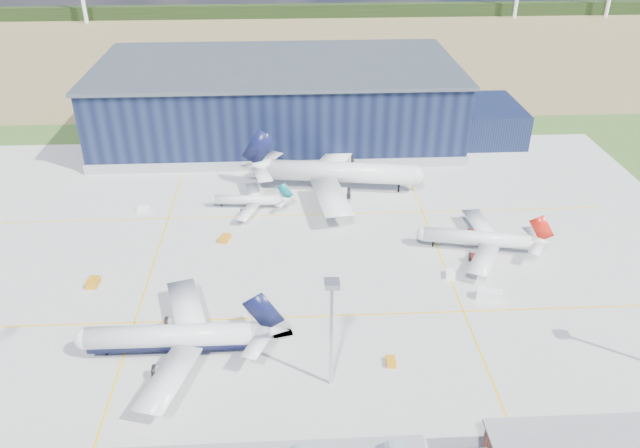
{
  "coord_description": "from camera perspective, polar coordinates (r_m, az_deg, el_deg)",
  "views": [
    {
      "loc": [
        3.4,
        -115.4,
        82.74
      ],
      "look_at": [
        10.5,
        16.45,
        7.6
      ],
      "focal_mm": 35.0,
      "sensor_mm": 36.0,
      "label": 1
    }
  ],
  "objects": [
    {
      "name": "gse_van_a",
      "position": [
        143.25,
        15.22,
        -6.27
      ],
      "size": [
        5.94,
        4.0,
        2.39
      ],
      "primitive_type": "cube",
      "rotation": [
        0.0,
        0.0,
        1.25
      ],
      "color": "white",
      "rests_on": "ground"
    },
    {
      "name": "airliner_widebody",
      "position": [
        181.71,
        1.93,
        5.65
      ],
      "size": [
        61.89,
        60.89,
        17.82
      ],
      "primitive_type": null,
      "rotation": [
        0.0,
        0.0,
        -0.15
      ],
      "color": "silver",
      "rests_on": "ground"
    },
    {
      "name": "car_b",
      "position": [
        129.1,
        -3.42,
        -9.91
      ],
      "size": [
        4.15,
        2.27,
        1.3
      ],
      "primitive_type": "imported",
      "rotation": [
        0.0,
        0.0,
        1.81
      ],
      "color": "#99999E",
      "rests_on": "ground"
    },
    {
      "name": "gse_tug_b",
      "position": [
        123.23,
        6.5,
        -12.41
      ],
      "size": [
        1.87,
        2.75,
        1.18
      ],
      "primitive_type": "cube",
      "rotation": [
        0.0,
        0.0,
        -0.02
      ],
      "color": "orange",
      "rests_on": "ground"
    },
    {
      "name": "light_mast_center",
      "position": [
        108.94,
        1.06,
        -8.52
      ],
      "size": [
        2.6,
        2.6,
        23.0
      ],
      "color": "silver",
      "rests_on": "ground"
    },
    {
      "name": "airliner_navy",
      "position": [
        124.21,
        -13.61,
        -9.08
      ],
      "size": [
        41.65,
        40.75,
        13.49
      ],
      "primitive_type": null,
      "rotation": [
        0.0,
        0.0,
        3.13
      ],
      "color": "silver",
      "rests_on": "ground"
    },
    {
      "name": "airliner_regional",
      "position": [
        174.65,
        -6.65,
        2.6
      ],
      "size": [
        26.2,
        25.73,
        7.83
      ],
      "primitive_type": null,
      "rotation": [
        0.0,
        0.0,
        3.04
      ],
      "color": "silver",
      "rests_on": "ground"
    },
    {
      "name": "gse_van_c",
      "position": [
        112.95,
        17.37,
        -18.43
      ],
      "size": [
        4.7,
        2.33,
        2.24
      ],
      "primitive_type": "cube",
      "rotation": [
        0.0,
        0.0,
        1.59
      ],
      "color": "white",
      "rests_on": "ground"
    },
    {
      "name": "treeline",
      "position": [
        422.81,
        -3.68,
        18.85
      ],
      "size": [
        600.0,
        8.0,
        8.0
      ],
      "primitive_type": "cube",
      "color": "black",
      "rests_on": "ground"
    },
    {
      "name": "gse_cart_a",
      "position": [
        148.9,
        11.81,
        -4.52
      ],
      "size": [
        2.65,
        3.5,
        1.38
      ],
      "primitive_type": "cube",
      "rotation": [
        0.0,
        0.0,
        -0.18
      ],
      "color": "white",
      "rests_on": "ground"
    },
    {
      "name": "hangar",
      "position": [
        221.91,
        -3.13,
        10.91
      ],
      "size": [
        145.0,
        62.0,
        26.1
      ],
      "color": "black",
      "rests_on": "ground"
    },
    {
      "name": "gse_cart_b",
      "position": [
        180.32,
        -15.86,
        1.35
      ],
      "size": [
        3.35,
        2.49,
        1.34
      ],
      "primitive_type": "cube",
      "rotation": [
        0.0,
        0.0,
        1.42
      ],
      "color": "white",
      "rests_on": "ground"
    },
    {
      "name": "farmland",
      "position": [
        345.47,
        -3.69,
        15.73
      ],
      "size": [
        600.0,
        220.0,
        0.01
      ],
      "primitive_type": "cube",
      "color": "olive",
      "rests_on": "ground"
    },
    {
      "name": "apron",
      "position": [
        150.26,
        -3.87,
        -3.83
      ],
      "size": [
        220.0,
        160.0,
        0.08
      ],
      "color": "#ACADA7",
      "rests_on": "ground"
    },
    {
      "name": "gse_tug_c",
      "position": [
        161.14,
        -8.69,
        -1.33
      ],
      "size": [
        3.14,
        3.88,
        1.47
      ],
      "primitive_type": "cube",
      "rotation": [
        0.0,
        0.0,
        -0.36
      ],
      "color": "orange",
      "rests_on": "ground"
    },
    {
      "name": "gse_tug_a",
      "position": [
        151.94,
        -20.04,
        -5.05
      ],
      "size": [
        2.49,
        3.88,
        1.57
      ],
      "primitive_type": "cube",
      "rotation": [
        0.0,
        0.0,
        -0.05
      ],
      "color": "orange",
      "rests_on": "ground"
    },
    {
      "name": "ground",
      "position": [
        142.04,
        -3.9,
        -6.06
      ],
      "size": [
        600.0,
        600.0,
        0.0
      ],
      "primitive_type": "plane",
      "color": "#345620",
      "rests_on": "ground"
    },
    {
      "name": "airliner_red",
      "position": [
        157.85,
        14.25,
        -0.67
      ],
      "size": [
        39.88,
        39.33,
        10.96
      ],
      "primitive_type": null,
      "rotation": [
        0.0,
        0.0,
        2.93
      ],
      "color": "silver",
      "rests_on": "ground"
    },
    {
      "name": "gse_van_b",
      "position": [
        162.33,
        10.3,
        -1.08
      ],
      "size": [
        5.1,
        4.83,
        2.21
      ],
      "primitive_type": "cube",
      "rotation": [
        0.0,
        0.0,
        0.86
      ],
      "color": "white",
      "rests_on": "ground"
    }
  ]
}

